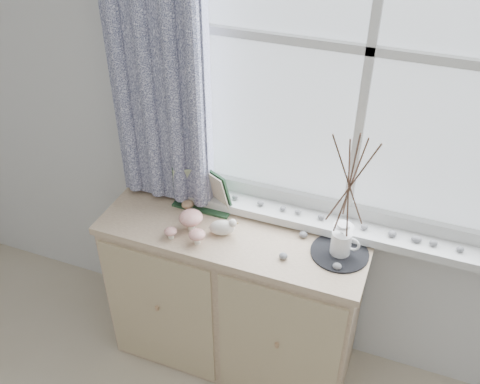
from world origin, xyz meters
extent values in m
cube|color=silver|center=(0.00, 2.00, 1.30)|extent=(4.00, 0.04, 2.60)
cube|color=silver|center=(0.30, 2.00, 1.65)|extent=(1.30, 0.01, 1.40)
cube|color=silver|center=(0.30, 1.92, 0.88)|extent=(1.45, 0.16, 0.04)
cube|color=#090F36|center=(-0.52, 1.87, 1.68)|extent=(0.44, 0.06, 1.61)
cube|color=beige|center=(-0.15, 1.75, 0.41)|extent=(1.17, 0.43, 0.81)
cube|color=beige|center=(-0.15, 1.75, 0.83)|extent=(1.20, 0.45, 0.03)
cube|color=tan|center=(-0.44, 1.53, 0.41)|extent=(0.55, 0.01, 0.75)
cube|color=tan|center=(0.14, 1.53, 0.41)|extent=(0.55, 0.01, 0.75)
cylinder|color=white|center=(-0.32, 1.69, 0.88)|extent=(0.03, 0.03, 0.07)
ellipsoid|color=#AC1B05|center=(-0.32, 1.69, 0.92)|extent=(0.10, 0.10, 0.06)
cylinder|color=white|center=(-0.26, 1.62, 0.87)|extent=(0.03, 0.03, 0.05)
ellipsoid|color=#AC1B05|center=(-0.26, 1.62, 0.90)|extent=(0.07, 0.07, 0.04)
cylinder|color=white|center=(-0.38, 1.61, 0.87)|extent=(0.03, 0.03, 0.04)
ellipsoid|color=#AC1B05|center=(-0.38, 1.61, 0.89)|extent=(0.06, 0.06, 0.03)
ellipsoid|color=tan|center=(-0.40, 1.81, 0.88)|extent=(0.05, 0.04, 0.07)
ellipsoid|color=tan|center=(-0.44, 1.88, 0.88)|extent=(0.05, 0.04, 0.07)
ellipsoid|color=maroon|center=(-0.36, 1.75, 0.88)|extent=(0.05, 0.04, 0.07)
cylinder|color=black|center=(0.32, 1.77, 0.85)|extent=(0.24, 0.24, 0.01)
cylinder|color=white|center=(0.32, 1.77, 0.91)|extent=(0.09, 0.09, 0.10)
cone|color=white|center=(0.32, 1.77, 0.98)|extent=(0.08, 0.08, 0.04)
cylinder|color=white|center=(0.32, 1.77, 1.00)|extent=(0.05, 0.05, 0.02)
torus|color=white|center=(0.37, 1.77, 0.91)|extent=(0.06, 0.02, 0.06)
ellipsoid|color=gray|center=(0.11, 1.65, 0.86)|extent=(0.04, 0.03, 0.03)
ellipsoid|color=gray|center=(0.15, 1.81, 0.86)|extent=(0.04, 0.03, 0.03)
ellipsoid|color=gray|center=(0.33, 1.67, 0.86)|extent=(0.04, 0.03, 0.03)
camera|label=1|loc=(0.53, 0.08, 2.37)|focal=40.00mm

